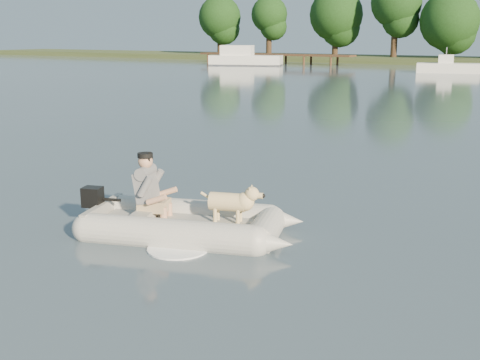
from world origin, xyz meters
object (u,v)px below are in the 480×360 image
Objects in this scene: cabin_cruiser at (246,55)px; dock at (274,59)px; dinghy at (188,199)px; man at (147,184)px; dog at (228,205)px; motorboat at (448,61)px.

dock is at bearing 63.58° from cabin_cruiser.
dinghy is 0.71m from man.
man is 0.14× the size of cabin_cruiser.
dock reaches higher than dog.
dock is 17.09× the size of man.
dinghy is at bearing -96.03° from motorboat.
dinghy reaches higher than dog.
cabin_cruiser reaches higher than motorboat.
man is at bearing -80.36° from cabin_cruiser.
dinghy is at bearing -79.65° from cabin_cruiser.
man reaches higher than dog.
cabin_cruiser reaches higher than man.
dinghy reaches higher than dock.
dock is 57.24m from man.
motorboat is (-5.21, 44.37, 0.22)m from man.
dinghy is 0.62× the size of cabin_cruiser.
motorboat is at bearing 79.08° from man.
dinghy is 53.37m from cabin_cruiser.
cabin_cruiser is at bearing -97.15° from dock.
man is 44.68m from motorboat.
man is 0.21× the size of motorboat.
dog is at bearing -62.69° from dock.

